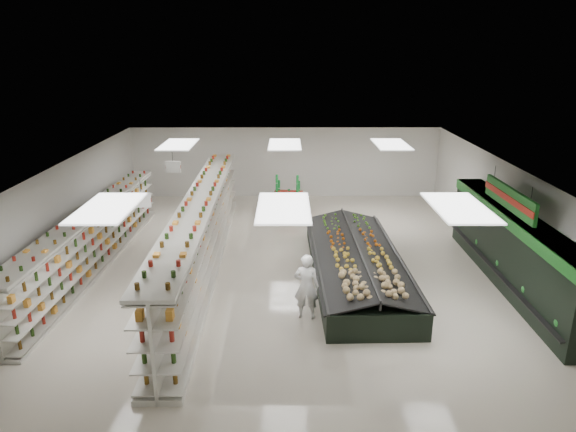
{
  "coord_description": "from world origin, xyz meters",
  "views": [
    {
      "loc": [
        0.07,
        -15.12,
        6.62
      ],
      "look_at": [
        0.11,
        0.85,
        1.36
      ],
      "focal_mm": 32.0,
      "sensor_mm": 36.0,
      "label": 1
    }
  ],
  "objects_px": {
    "gondola_left": "(93,241)",
    "shopper_main": "(306,286)",
    "soda_endcap": "(288,195)",
    "shopper_background": "(208,200)",
    "gondola_center": "(202,236)",
    "produce_island": "(356,263)"
  },
  "relations": [
    {
      "from": "produce_island",
      "to": "shopper_main",
      "type": "height_order",
      "value": "shopper_main"
    },
    {
      "from": "gondola_center",
      "to": "soda_endcap",
      "type": "xyz_separation_m",
      "value": [
        2.67,
        5.79,
        -0.32
      ]
    },
    {
      "from": "gondola_left",
      "to": "produce_island",
      "type": "xyz_separation_m",
      "value": [
        8.15,
        -0.86,
        -0.35
      ]
    },
    {
      "from": "gondola_left",
      "to": "shopper_main",
      "type": "bearing_deg",
      "value": -24.55
    },
    {
      "from": "gondola_center",
      "to": "soda_endcap",
      "type": "distance_m",
      "value": 6.39
    },
    {
      "from": "produce_island",
      "to": "shopper_main",
      "type": "xyz_separation_m",
      "value": [
        -1.58,
        -2.39,
        0.38
      ]
    },
    {
      "from": "produce_island",
      "to": "soda_endcap",
      "type": "relative_size",
      "value": 4.84
    },
    {
      "from": "gondola_center",
      "to": "shopper_background",
      "type": "xyz_separation_m",
      "value": [
        -0.49,
        4.41,
        -0.11
      ]
    },
    {
      "from": "gondola_left",
      "to": "shopper_background",
      "type": "height_order",
      "value": "shopper_background"
    },
    {
      "from": "gondola_left",
      "to": "shopper_main",
      "type": "xyz_separation_m",
      "value": [
        6.56,
        -3.25,
        0.03
      ]
    },
    {
      "from": "soda_endcap",
      "to": "shopper_background",
      "type": "distance_m",
      "value": 3.46
    },
    {
      "from": "soda_endcap",
      "to": "shopper_main",
      "type": "distance_m",
      "value": 8.95
    },
    {
      "from": "gondola_left",
      "to": "shopper_main",
      "type": "distance_m",
      "value": 7.32
    },
    {
      "from": "shopper_main",
      "to": "soda_endcap",
      "type": "bearing_deg",
      "value": -79.47
    },
    {
      "from": "soda_endcap",
      "to": "shopper_background",
      "type": "relative_size",
      "value": 0.8
    },
    {
      "from": "gondola_center",
      "to": "shopper_main",
      "type": "relative_size",
      "value": 7.58
    },
    {
      "from": "shopper_background",
      "to": "shopper_main",
      "type": "bearing_deg",
      "value": -128.78
    },
    {
      "from": "shopper_main",
      "to": "shopper_background",
      "type": "distance_m",
      "value": 8.37
    },
    {
      "from": "gondola_left",
      "to": "gondola_center",
      "type": "relative_size",
      "value": 0.8
    },
    {
      "from": "gondola_left",
      "to": "shopper_background",
      "type": "distance_m",
      "value": 5.23
    },
    {
      "from": "gondola_left",
      "to": "gondola_center",
      "type": "height_order",
      "value": "gondola_center"
    },
    {
      "from": "gondola_left",
      "to": "produce_island",
      "type": "bearing_deg",
      "value": -4.23
    }
  ]
}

